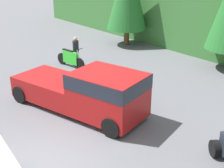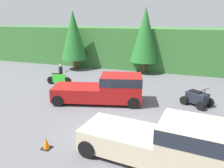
{
  "view_description": "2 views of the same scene",
  "coord_description": "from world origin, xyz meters",
  "views": [
    {
      "loc": [
        7.52,
        -3.45,
        6.11
      ],
      "look_at": [
        -2.09,
        4.49,
        0.95
      ],
      "focal_mm": 50.0,
      "sensor_mm": 36.0,
      "label": 1
    },
    {
      "loc": [
        3.05,
        -10.05,
        5.59
      ],
      "look_at": [
        -2.09,
        4.49,
        0.95
      ],
      "focal_mm": 35.0,
      "sensor_mm": 36.0,
      "label": 2
    }
  ],
  "objects": [
    {
      "name": "pickup_truck_red",
      "position": [
        -2.02,
        3.19,
        1.03
      ],
      "size": [
        6.34,
        3.59,
        1.97
      ],
      "rotation": [
        0.0,
        0.0,
        0.26
      ],
      "color": "maroon",
      "rests_on": "ground_plane"
    },
    {
      "name": "dirt_bike",
      "position": [
        -7.47,
        5.78,
        0.5
      ],
      "size": [
        2.22,
        0.65,
        1.22
      ],
      "rotation": [
        0.0,
        0.0,
        0.16
      ],
      "color": "black",
      "rests_on": "ground_plane"
    },
    {
      "name": "rider_person",
      "position": [
        -7.54,
        6.23,
        0.94
      ],
      "size": [
        0.44,
        0.44,
        1.72
      ],
      "rotation": [
        0.0,
        0.0,
        0.3
      ],
      "color": "navy",
      "rests_on": "ground_plane"
    },
    {
      "name": "ground_plane",
      "position": [
        0.0,
        0.0,
        0.0
      ],
      "size": [
        80.0,
        80.0,
        0.0
      ],
      "primitive_type": "plane",
      "color": "#5B5B60"
    }
  ]
}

